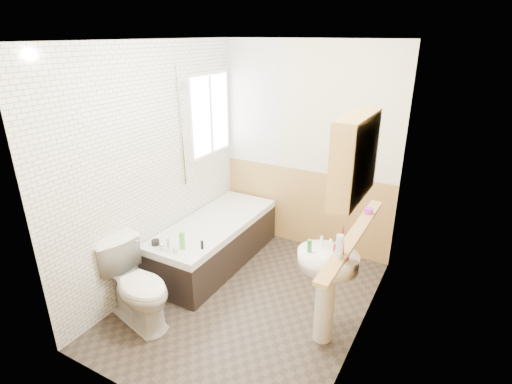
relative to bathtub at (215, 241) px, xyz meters
The scene contains 26 objects.
floor 0.91m from the bathtub, 32.62° to the right, with size 2.80×2.80×0.00m, color #2E2620.
ceiling 2.38m from the bathtub, 32.62° to the right, with size 2.80×2.80×0.00m, color white.
wall_back 1.54m from the bathtub, 52.25° to the left, with size 2.20×0.02×2.50m, color beige.
wall_front 2.24m from the bathtub, 68.75° to the right, with size 2.20×0.02×2.50m, color beige.
wall_left 1.14m from the bathtub, 129.13° to the right, with size 0.02×2.80×2.50m, color beige.
wall_right 2.13m from the bathtub, 14.25° to the right, with size 0.02×2.80×2.50m, color beige.
wainscot_right 1.89m from the bathtub, 14.41° to the right, with size 0.01×2.80×1.00m, color #B68B4A.
wainscot_front 2.01m from the bathtub, 68.52° to the right, with size 2.20×0.01×1.00m, color #B68B4A.
wainscot_back 1.20m from the bathtub, 51.60° to the left, with size 2.20×0.01×1.00m, color #B68B4A.
tile_cladding_left 1.14m from the bathtub, 127.47° to the right, with size 0.01×2.80×2.50m, color white.
tile_return_back 1.73m from the bathtub, 89.69° to the left, with size 0.75×0.01×1.50m, color white.
window 1.49m from the bathtub, 124.57° to the left, with size 0.03×0.79×0.99m.
bathtub is the anchor object (origin of this frame).
shower_riser 1.47m from the bathtub, 166.52° to the right, with size 0.11×0.09×1.30m.
toilet 1.22m from the bathtub, 91.42° to the right, with size 0.44×0.79×0.78m, color white.
sink 1.72m from the bathtub, 21.21° to the right, with size 0.51×0.41×0.99m.
pine_shelf 2.05m from the bathtub, 19.89° to the right, with size 0.10×1.48×0.03m, color #B68B4A.
medicine_cabinet 2.40m from the bathtub, 22.85° to the right, with size 0.17×0.67×0.60m.
foam_can 2.24m from the bathtub, 29.90° to the right, with size 0.05×0.05×0.17m, color silver.
green_bottle 2.23m from the bathtub, 28.49° to the right, with size 0.05×0.05×0.23m, color maroon.
black_jar 1.98m from the bathtub, ahead, with size 0.07×0.07×0.05m, color purple.
soap_bottle 1.93m from the bathtub, 21.60° to the right, with size 0.09×0.21×0.10m, color maroon.
clear_bottle 1.71m from the bathtub, 25.22° to the right, with size 0.04×0.04×0.11m, color #388447.
blue_gel 0.77m from the bathtub, 82.26° to the right, with size 0.05×0.03×0.19m, color #59C647.
cream_jar 0.82m from the bathtub, 105.83° to the right, with size 0.08×0.08×0.05m, color black.
orange_bottle 0.70m from the bathtub, 66.04° to the right, with size 0.03×0.03×0.09m, color black.
Camera 1 is at (1.70, -2.92, 2.56)m, focal length 28.00 mm.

